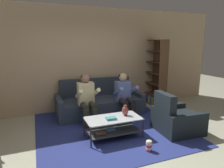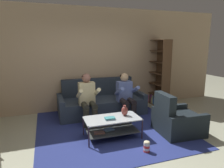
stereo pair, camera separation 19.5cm
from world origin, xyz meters
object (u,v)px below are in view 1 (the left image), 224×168
object	(u,v)px
vase	(125,111)
book_stack	(111,118)
person_seated_left	(87,97)
couch	(99,103)
bookshelf	(155,79)
popcorn_tub	(149,146)
armchair	(176,120)
coffee_table	(113,125)
person_seated_right	(125,94)

from	to	relation	value
vase	book_stack	xyz separation A→B (m)	(-0.36, -0.12, -0.08)
person_seated_left	vase	distance (m)	1.06
person_seated_left	book_stack	size ratio (longest dim) A/B	5.58
couch	person_seated_left	distance (m)	0.84
bookshelf	popcorn_tub	xyz separation A→B (m)	(-1.71, -2.44, -0.69)
person_seated_left	bookshelf	world-z (taller)	bookshelf
book_stack	armchair	distance (m)	1.46
armchair	vase	bearing A→B (deg)	164.75
couch	bookshelf	world-z (taller)	bookshelf
coffee_table	armchair	distance (m)	1.41
couch	armchair	world-z (taller)	couch
book_stack	bookshelf	world-z (taller)	bookshelf
person_seated_left	popcorn_tub	xyz separation A→B (m)	(0.69, -1.67, -0.54)
person_seated_right	couch	bearing A→B (deg)	129.83
popcorn_tub	bookshelf	bearing A→B (deg)	54.98
coffee_table	couch	bearing A→B (deg)	82.52
popcorn_tub	couch	bearing A→B (deg)	95.16
vase	popcorn_tub	distance (m)	0.90
couch	coffee_table	xyz separation A→B (m)	(-0.20, -1.51, -0.02)
couch	vase	xyz separation A→B (m)	(0.10, -1.46, 0.23)
couch	popcorn_tub	distance (m)	2.27
person_seated_left	coffee_table	size ratio (longest dim) A/B	1.07
couch	popcorn_tub	size ratio (longest dim) A/B	10.88
person_seated_right	book_stack	size ratio (longest dim) A/B	5.43
vase	armchair	bearing A→B (deg)	-15.25
couch	vase	bearing A→B (deg)	-85.97
coffee_table	popcorn_tub	world-z (taller)	coffee_table
coffee_table	bookshelf	bearing A→B (deg)	38.84
person_seated_right	popcorn_tub	distance (m)	1.77
couch	person_seated_right	distance (m)	0.84
person_seated_right	bookshelf	distance (m)	1.63
vase	popcorn_tub	size ratio (longest dim) A/B	1.03
couch	book_stack	bearing A→B (deg)	-99.16
person_seated_left	armchair	xyz separation A→B (m)	(1.68, -1.17, -0.38)
book_stack	armchair	bearing A→B (deg)	-6.97
coffee_table	armchair	xyz separation A→B (m)	(1.38, -0.24, -0.00)
person_seated_right	book_stack	bearing A→B (deg)	-127.00
couch	coffee_table	size ratio (longest dim) A/B	2.06
person_seated_right	armchair	bearing A→B (deg)	-59.12
coffee_table	book_stack	bearing A→B (deg)	-130.22
couch	person_seated_left	size ratio (longest dim) A/B	1.93
couch	book_stack	world-z (taller)	couch
bookshelf	armchair	size ratio (longest dim) A/B	2.20
person_seated_right	armchair	world-z (taller)	person_seated_right
couch	popcorn_tub	world-z (taller)	couch
person_seated_right	coffee_table	bearing A→B (deg)	-126.76
person_seated_left	armchair	bearing A→B (deg)	-34.84
couch	bookshelf	distance (m)	1.99
person_seated_right	vase	size ratio (longest dim) A/B	5.30
person_seated_right	coffee_table	size ratio (longest dim) A/B	1.04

